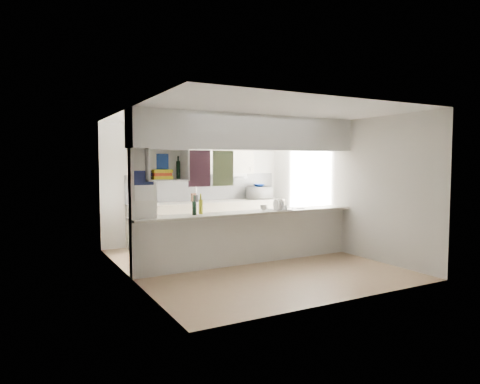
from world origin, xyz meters
TOP-DOWN VIEW (x-y plane):
  - floor at (0.00, 0.00)m, footprint 4.80×4.80m
  - ceiling at (0.00, 0.00)m, footprint 4.80×4.80m
  - wall_back at (0.00, 2.40)m, footprint 4.20×0.00m
  - wall_left at (-2.10, 0.00)m, footprint 0.00×4.80m
  - wall_right at (2.10, 0.00)m, footprint 0.00×4.80m
  - servery_partition at (-0.17, 0.00)m, footprint 4.20×0.50m
  - cubby_shelf at (-1.57, -0.06)m, footprint 0.65×0.35m
  - kitchen_run at (0.16, 2.14)m, footprint 3.60×0.63m
  - microwave at (1.49, 2.11)m, footprint 0.57×0.42m
  - bowl at (1.48, 2.13)m, footprint 0.25×0.25m
  - dish_rack at (0.62, -0.05)m, footprint 0.39×0.29m
  - cup at (0.25, -0.08)m, footprint 0.15×0.15m
  - wine_bottles at (-0.97, 0.04)m, footprint 0.22×0.15m
  - plastic_tubs at (0.75, 0.01)m, footprint 0.49×0.18m
  - utensil_jar at (-0.11, 2.15)m, footprint 0.11×0.11m
  - knife_block at (-0.16, 2.18)m, footprint 0.10×0.08m

SIDE VIEW (x-z plane):
  - floor at x=0.00m, z-range 0.00..0.00m
  - kitchen_run at x=0.16m, z-range -0.29..1.95m
  - plastic_tubs at x=0.75m, z-range 0.92..0.99m
  - cup at x=0.25m, z-range 0.94..1.03m
  - utensil_jar at x=-0.11m, z-range 0.92..1.07m
  - dish_rack at x=0.62m, z-range 0.90..1.10m
  - knife_block at x=-0.16m, z-range 0.92..1.11m
  - wine_bottles at x=-0.97m, z-range 0.87..1.22m
  - microwave at x=1.49m, z-range 0.92..1.21m
  - bowl at x=1.48m, z-range 1.21..1.28m
  - wall_back at x=0.00m, z-range -0.80..3.40m
  - wall_left at x=-2.10m, z-range -1.10..3.70m
  - wall_right at x=2.10m, z-range -1.10..3.70m
  - servery_partition at x=-0.17m, z-range 0.36..2.96m
  - cubby_shelf at x=-1.57m, z-range 1.46..1.96m
  - ceiling at x=0.00m, z-range 2.60..2.60m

